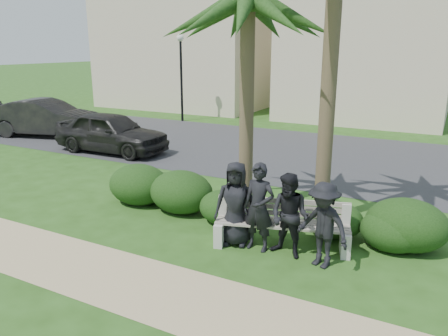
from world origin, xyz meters
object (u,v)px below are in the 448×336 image
Objects in this scene: man_b at (259,207)px; man_c at (289,216)px; man_d at (323,225)px; park_bench at (282,228)px; man_a at (236,204)px; palm_left at (248,3)px; street_lamp at (181,62)px; car_b at (46,118)px; car_a at (111,132)px.

man_b is 1.08× the size of man_c.
man_b is 1.10× the size of man_d.
man_d is (0.86, -0.37, 0.36)m from park_bench.
man_a is at bearing -170.15° from man_c.
park_bench is 0.99m from man_a.
park_bench is 0.48× the size of palm_left.
street_lamp is at bearing 130.23° from man_b.
park_bench is at bearing -49.64° from street_lamp.
man_b reaches higher than man_a.
man_a is 0.35× the size of car_b.
man_b is 0.36× the size of car_b.
street_lamp reaches higher than man_c.
man_b reaches higher than man_c.
man_c is at bearing -68.14° from park_bench.
car_b reaches higher than car_a.
man_c reaches higher than park_bench.
car_a is (-6.73, 2.98, -3.85)m from palm_left.
man_d is (10.58, -11.80, -2.18)m from street_lamp.
man_a reaches higher than park_bench.
man_d is 14.73m from car_b.
man_a reaches higher than man_c.
street_lamp is 0.77× the size of palm_left.
man_b is 4.29m from palm_left.
man_d reaches higher than car_a.
man_a is 0.48m from man_b.
park_bench is 13.79m from car_b.
park_bench is 1.71× the size of man_c.
man_b is 0.60m from man_c.
car_a reaches higher than park_bench.
park_bench is 1.75× the size of man_d.
car_a is (-8.44, 4.77, -0.05)m from man_c.
car_a is at bearing 156.09° from palm_left.
palm_left is at bearing 117.88° from park_bench.
park_bench is 1.59× the size of man_b.
street_lamp reaches higher than park_bench.
man_d is 4.85m from palm_left.
car_a is (-7.36, 4.76, -0.09)m from man_a.
street_lamp reaches higher than car_a.
palm_left is at bearing 160.13° from man_d.
car_a is 4.56m from car_b.
palm_left reaches higher than man_d.
palm_left is (-2.34, 1.87, 3.82)m from man_d.
car_b reaches higher than park_bench.
street_lamp is at bearing 129.67° from palm_left.
man_a is at bearing -70.64° from palm_left.
park_bench is at bearing -120.01° from car_a.
man_a is 8.76m from car_a.
car_a is 0.91× the size of car_b.
man_b reaches higher than man_d.
street_lamp is 13.00m from palm_left.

